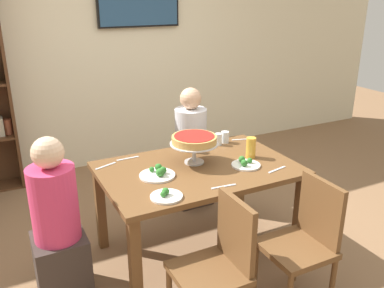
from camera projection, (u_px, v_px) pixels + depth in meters
ground_plane at (198, 251)px, 3.34m from camera, size 12.00×12.00×0.00m
rear_partition at (109, 45)px, 4.69m from camera, size 8.00×0.12×2.80m
dining_table at (198, 178)px, 3.11m from camera, size 1.44×0.94×0.74m
television at (139, 0)px, 4.59m from camera, size 0.96×0.05×0.58m
diner_far_right at (191, 155)px, 3.97m from camera, size 0.34×0.34×1.15m
diner_head_west at (58, 232)px, 2.70m from camera, size 0.34×0.34×1.15m
chair_near_right at (305, 238)px, 2.64m from camera, size 0.40×0.40×0.87m
chair_near_left at (219, 262)px, 2.41m from camera, size 0.40×0.40×0.87m
deep_dish_pizza_stand at (194, 141)px, 3.09m from camera, size 0.37×0.37×0.22m
salad_plate_near_diner at (158, 173)px, 2.92m from camera, size 0.26×0.26×0.07m
salad_plate_far_diner at (166, 196)px, 2.62m from camera, size 0.21×0.21×0.06m
salad_plate_spare at (245, 164)px, 3.09m from camera, size 0.22×0.22×0.07m
beer_glass_amber_tall at (251, 148)px, 3.23m from camera, size 0.08×0.08×0.16m
beer_glass_amber_short at (188, 142)px, 3.35m from camera, size 0.07×0.07×0.16m
water_glass_clear_near at (218, 139)px, 3.50m from camera, size 0.06×0.06×0.10m
water_glass_clear_far at (225, 137)px, 3.56m from camera, size 0.07×0.07×0.10m
cutlery_fork_near at (224, 186)px, 2.77m from camera, size 0.18×0.03×0.00m
cutlery_knife_near at (128, 158)px, 3.23m from camera, size 0.18×0.02×0.00m
cutlery_fork_far at (277, 170)px, 3.03m from camera, size 0.18×0.05×0.00m
cutlery_knife_far at (242, 139)px, 3.64m from camera, size 0.18×0.07×0.00m
cutlery_spare_fork at (106, 166)px, 3.09m from camera, size 0.17×0.08×0.00m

